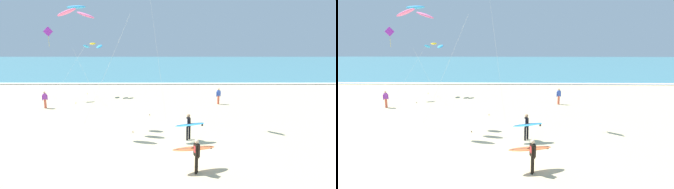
{
  "view_description": "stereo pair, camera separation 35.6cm",
  "coord_description": "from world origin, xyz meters",
  "views": [
    {
      "loc": [
        0.54,
        -14.66,
        6.39
      ],
      "look_at": [
        0.5,
        4.8,
        2.59
      ],
      "focal_mm": 30.89,
      "sensor_mm": 36.0,
      "label": 1
    },
    {
      "loc": [
        0.9,
        -14.66,
        6.39
      ],
      "look_at": [
        0.5,
        4.8,
        2.59
      ],
      "focal_mm": 30.89,
      "sensor_mm": 36.0,
      "label": 2
    }
  ],
  "objects": [
    {
      "name": "ground_plane",
      "position": [
        0.0,
        0.0,
        0.0
      ],
      "size": [
        160.0,
        160.0,
        0.0
      ],
      "primitive_type": "plane",
      "color": "beige"
    },
    {
      "name": "ocean_water",
      "position": [
        0.0,
        55.51,
        0.04
      ],
      "size": [
        160.0,
        60.0,
        0.08
      ],
      "primitive_type": "cube",
      "color": "teal",
      "rests_on": "ground"
    },
    {
      "name": "bystander_purple_top",
      "position": [
        -10.84,
        11.41,
        0.81
      ],
      "size": [
        0.43,
        0.33,
        1.59
      ],
      "color": "#D8593F",
      "rests_on": "ground"
    },
    {
      "name": "surfer_trailing",
      "position": [
        1.85,
        -1.54,
        1.05
      ],
      "size": [
        2.3,
        1.23,
        1.71
      ],
      "color": "black",
      "rests_on": "ground"
    },
    {
      "name": "shoreline_foam",
      "position": [
        0.0,
        25.81,
        0.09
      ],
      "size": [
        160.0,
        1.31,
        0.01
      ],
      "primitive_type": "cube",
      "color": "white",
      "rests_on": "ocean_water"
    },
    {
      "name": "surfer_lead",
      "position": [
        1.86,
        2.76,
        1.04
      ],
      "size": [
        1.97,
        1.03,
        1.71
      ],
      "color": "black",
      "rests_on": "ground"
    },
    {
      "name": "kite_arc_golden_far",
      "position": [
        -7.7,
        17.36,
        5.58
      ],
      "size": [
        2.27,
        4.75,
        5.89
      ],
      "color": "#2D99DB",
      "rests_on": "ground"
    },
    {
      "name": "kite_arc_cobalt_high",
      "position": [
        -5.6,
        5.38,
        8.13
      ],
      "size": [
        4.8,
        3.02,
        8.53
      ],
      "color": "pink",
      "rests_on": "ground"
    },
    {
      "name": "kite_diamond_violet_mid",
      "position": [
        -11.67,
        15.76,
        6.71
      ],
      "size": [
        3.35,
        2.96,
        7.57
      ],
      "color": "purple",
      "rests_on": "ground"
    },
    {
      "name": "bystander_blue_top",
      "position": [
        5.49,
        13.1,
        0.81
      ],
      "size": [
        0.47,
        0.28,
        1.59
      ],
      "color": "#D8593F",
      "rests_on": "ground"
    }
  ]
}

